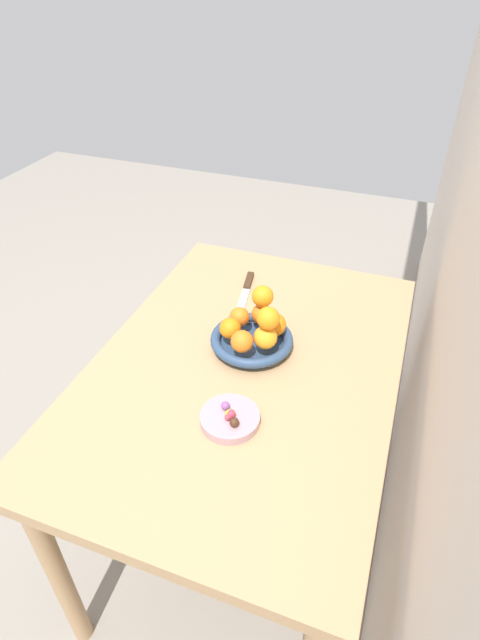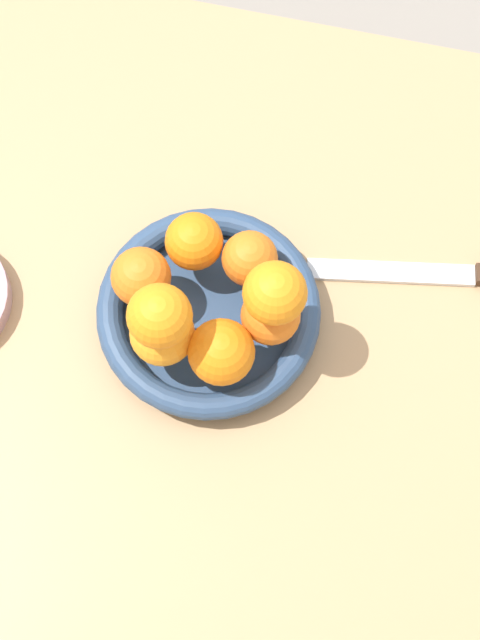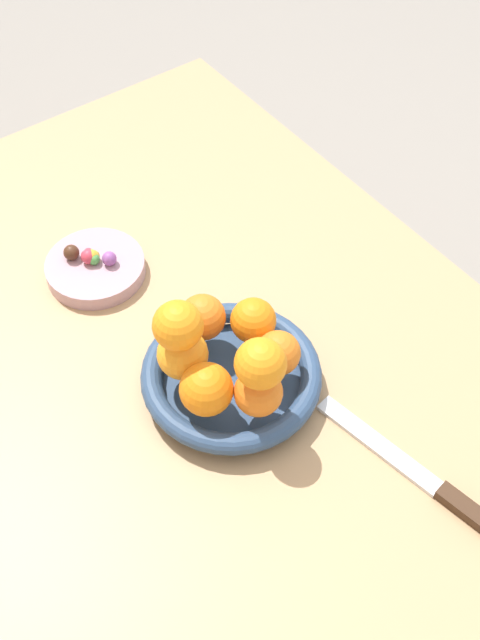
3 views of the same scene
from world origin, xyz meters
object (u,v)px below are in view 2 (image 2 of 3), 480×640
object	(u,v)px
fruit_bowl	(209,313)
orange_2	(250,259)
orange_0	(221,352)
orange_1	(271,313)
orange_5	(162,333)
orange_4	(146,278)
orange_7	(274,297)
knife	(459,275)
dining_table	(152,341)
orange_3	(194,241)
orange_6	(159,316)

from	to	relation	value
fruit_bowl	orange_2	size ratio (longest dim) A/B	4.06
fruit_bowl	orange_0	distance (m)	0.08
orange_1	orange_5	xyz separation A→B (m)	(0.09, 0.04, 0.00)
orange_4	orange_7	size ratio (longest dim) A/B	1.00
knife	orange_5	bearing A→B (deg)	29.01
orange_1	orange_7	bearing A→B (deg)	108.45
orange_5	orange_4	bearing A→B (deg)	-60.10
dining_table	orange_1	xyz separation A→B (m)	(-0.13, -0.00, 0.16)
orange_3	dining_table	bearing A→B (deg)	55.23
orange_0	orange_4	size ratio (longest dim) A/B	1.08
orange_2	orange_3	size ratio (longest dim) A/B	0.96
orange_0	orange_6	distance (m)	0.08
orange_6	knife	bearing A→B (deg)	-149.99
dining_table	fruit_bowl	bearing A→B (deg)	-174.19
orange_0	orange_3	distance (m)	0.12
fruit_bowl	orange_2	world-z (taller)	orange_2
orange_4	orange_5	world-z (taller)	orange_5
orange_2	dining_table	bearing A→B (deg)	28.64
orange_6	orange_3	bearing A→B (deg)	-91.79
dining_table	fruit_bowl	world-z (taller)	fruit_bowl
dining_table	orange_0	xyz separation A→B (m)	(-0.09, 0.05, 0.16)
fruit_bowl	orange_7	world-z (taller)	orange_7
orange_1	knife	world-z (taller)	orange_1
orange_3	orange_1	bearing A→B (deg)	147.56
orange_2	knife	distance (m)	0.22
fruit_bowl	orange_1	size ratio (longest dim) A/B	3.90
orange_4	orange_6	size ratio (longest dim) A/B	0.99
orange_2	knife	size ratio (longest dim) A/B	0.21
orange_3	orange_6	size ratio (longest dim) A/B	0.97
orange_5	orange_0	bearing A→B (deg)	174.12
fruit_bowl	orange_3	xyz separation A→B (m)	(0.02, -0.05, 0.05)
orange_0	orange_1	bearing A→B (deg)	-126.86
orange_2	orange_4	size ratio (longest dim) A/B	0.94
orange_5	dining_table	bearing A→B (deg)	-50.00
orange_6	orange_2	bearing A→B (deg)	-121.34
orange_1	orange_7	distance (m)	0.06
orange_2	orange_5	bearing A→B (deg)	56.09
fruit_bowl	orange_1	bearing A→B (deg)	176.09
fruit_bowl	orange_7	xyz separation A→B (m)	(-0.06, 0.01, 0.10)
orange_1	orange_4	bearing A→B (deg)	-3.91
dining_table	knife	size ratio (longest dim) A/B	4.24
orange_1	orange_7	world-z (taller)	orange_7
orange_4	knife	xyz separation A→B (m)	(-0.30, -0.10, -0.06)
orange_1	orange_2	xyz separation A→B (m)	(0.03, -0.05, -0.00)
dining_table	orange_2	bearing A→B (deg)	-151.36
orange_5	knife	xyz separation A→B (m)	(-0.27, -0.15, -0.07)
dining_table	orange_6	size ratio (longest dim) A/B	18.95
fruit_bowl	knife	xyz separation A→B (m)	(-0.24, -0.10, -0.02)
dining_table	fruit_bowl	distance (m)	0.13
orange_0	knife	world-z (taller)	orange_0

